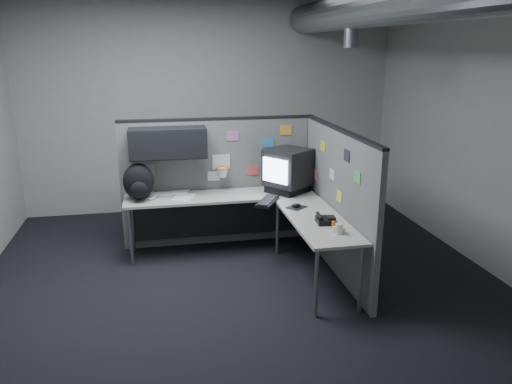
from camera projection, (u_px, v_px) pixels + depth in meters
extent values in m
cube|color=black|center=(243.00, 285.00, 5.36)|extent=(5.60, 5.60, 0.01)
cube|color=#9E9E99|center=(211.00, 106.00, 7.55)|extent=(5.60, 0.01, 3.20)
cube|color=#9E9E99|center=(345.00, 244.00, 2.27)|extent=(5.60, 0.01, 3.20)
cube|color=#9E9E99|center=(495.00, 129.00, 5.44)|extent=(0.01, 5.60, 3.20)
cylinder|color=slate|center=(383.00, 5.00, 4.82)|extent=(0.40, 5.49, 0.40)
cylinder|color=slate|center=(351.00, 34.00, 5.65)|extent=(0.16, 0.16, 0.30)
cube|color=#5E605D|center=(219.00, 183.00, 6.34)|extent=(2.43, 0.06, 1.60)
cube|color=black|center=(217.00, 119.00, 6.11)|extent=(2.43, 0.07, 0.03)
cube|color=black|center=(308.00, 178.00, 6.57)|extent=(0.07, 0.07, 1.60)
cube|color=black|center=(168.00, 143.00, 5.88)|extent=(0.90, 0.35, 0.35)
cube|color=black|center=(168.00, 145.00, 5.71)|extent=(0.90, 0.02, 0.33)
cube|color=silver|center=(221.00, 162.00, 6.23)|extent=(0.22, 0.02, 0.18)
torus|color=#D85914|center=(222.00, 168.00, 6.17)|extent=(0.16, 0.16, 0.01)
cone|color=white|center=(222.00, 173.00, 6.18)|extent=(0.14, 0.14, 0.11)
cube|color=gray|center=(148.00, 170.00, 6.09)|extent=(0.15, 0.01, 0.12)
cube|color=#B266B2|center=(233.00, 136.00, 6.18)|extent=(0.15, 0.01, 0.12)
cube|color=#CC4C4C|center=(253.00, 170.00, 6.35)|extent=(0.15, 0.01, 0.12)
cube|color=#337FCC|center=(268.00, 143.00, 6.29)|extent=(0.15, 0.01, 0.12)
cube|color=orange|center=(286.00, 130.00, 6.29)|extent=(0.15, 0.01, 0.12)
cube|color=silver|center=(214.00, 176.00, 6.27)|extent=(0.15, 0.01, 0.12)
cube|color=#5E605D|center=(337.00, 202.00, 5.54)|extent=(0.06, 2.23, 1.60)
cube|color=black|center=(340.00, 129.00, 5.32)|extent=(0.07, 2.23, 0.03)
cube|color=gold|center=(323.00, 146.00, 5.79)|extent=(0.01, 0.15, 0.12)
cube|color=silver|center=(332.00, 174.00, 5.53)|extent=(0.01, 0.15, 0.12)
cube|color=#26262D|center=(347.00, 155.00, 5.07)|extent=(0.01, 0.15, 0.12)
cube|color=#D87F7F|center=(315.00, 174.00, 6.14)|extent=(0.01, 0.15, 0.12)
cube|color=#4CB266|center=(357.00, 177.00, 4.83)|extent=(0.01, 0.15, 0.12)
cube|color=#E5D84C|center=(339.00, 196.00, 5.35)|extent=(0.01, 0.15, 0.12)
cube|color=#A9A598|center=(221.00, 196.00, 6.06)|extent=(2.30, 0.56, 0.03)
cube|color=#A9A598|center=(317.00, 220.00, 5.23)|extent=(0.56, 1.55, 0.03)
cube|color=black|center=(219.00, 215.00, 6.36)|extent=(2.18, 0.02, 0.55)
cylinder|color=gray|center=(131.00, 237.00, 5.76)|extent=(0.04, 0.04, 0.70)
cylinder|color=gray|center=(132.00, 224.00, 6.17)|extent=(0.04, 0.04, 0.70)
cylinder|color=gray|center=(277.00, 227.00, 6.08)|extent=(0.04, 0.04, 0.70)
cylinder|color=gray|center=(316.00, 283.00, 4.63)|extent=(0.04, 0.04, 0.70)
cylinder|color=gray|center=(361.00, 279.00, 4.72)|extent=(0.04, 0.04, 0.70)
cube|color=black|center=(288.00, 188.00, 6.20)|extent=(0.59, 0.58, 0.09)
cube|color=black|center=(288.00, 167.00, 6.12)|extent=(0.66, 0.66, 0.45)
cube|color=silver|center=(275.00, 171.00, 5.94)|extent=(0.23, 0.30, 0.29)
cube|color=black|center=(267.00, 202.00, 5.75)|extent=(0.37, 0.48, 0.03)
cube|color=black|center=(267.00, 200.00, 5.75)|extent=(0.33, 0.43, 0.01)
cube|color=black|center=(296.00, 207.00, 5.59)|extent=(0.27, 0.26, 0.01)
ellipsoid|color=black|center=(296.00, 205.00, 5.58)|extent=(0.11, 0.08, 0.04)
cube|color=black|center=(325.00, 221.00, 5.09)|extent=(0.20, 0.21, 0.05)
cylinder|color=black|center=(319.00, 216.00, 5.08)|extent=(0.05, 0.18, 0.04)
cube|color=black|center=(331.00, 217.00, 5.08)|extent=(0.09, 0.11, 0.02)
cylinder|color=silver|center=(338.00, 227.00, 4.90)|extent=(0.04, 0.04, 0.07)
cylinder|color=silver|center=(334.00, 229.00, 4.84)|extent=(0.04, 0.04, 0.06)
cylinder|color=silver|center=(343.00, 230.00, 4.84)|extent=(0.04, 0.04, 0.05)
cylinder|color=#D85914|center=(334.00, 225.00, 4.93)|extent=(0.04, 0.04, 0.08)
cylinder|color=beige|center=(339.00, 229.00, 4.79)|extent=(0.09, 0.09, 0.10)
cube|color=white|center=(183.00, 197.00, 5.97)|extent=(0.32, 0.37, 0.00)
cube|color=white|center=(166.00, 192.00, 6.16)|extent=(0.32, 0.37, 0.00)
cube|color=white|center=(143.00, 193.00, 6.10)|extent=(0.31, 0.37, 0.00)
cube|color=white|center=(180.00, 191.00, 6.19)|extent=(0.32, 0.37, 0.00)
cube|color=white|center=(149.00, 195.00, 6.00)|extent=(0.32, 0.37, 0.00)
ellipsoid|color=black|center=(139.00, 182.00, 5.82)|extent=(0.42, 0.35, 0.44)
ellipsoid|color=black|center=(139.00, 190.00, 5.70)|extent=(0.22, 0.16, 0.20)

